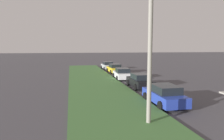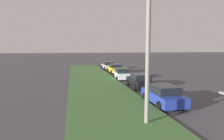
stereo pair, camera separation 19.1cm
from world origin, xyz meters
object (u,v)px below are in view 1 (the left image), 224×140
Objects in this scene: parked_car_yellow at (115,68)px; parked_car_silver at (108,66)px; parked_car_blue at (164,95)px; parked_car_white at (122,74)px; streetlight at (157,44)px; parked_car_black at (140,81)px.

parked_car_yellow is 5.56m from parked_car_silver.
parked_car_blue is 0.99× the size of parked_car_silver.
parked_car_blue is 12.26m from parked_car_white.
streetlight is at bearing 171.47° from parked_car_yellow.
parked_car_black and parked_car_white have the same top height.
parked_car_black is 5.89m from parked_car_white.
streetlight reaches higher than parked_car_black.
parked_car_white is 1.01× the size of parked_car_yellow.
parked_car_white is at bearing 174.56° from parked_car_yellow.
streetlight is at bearing 165.37° from parked_car_black.
streetlight is at bearing 172.69° from parked_car_silver.
parked_car_white is at bearing -0.29° from parked_car_blue.
parked_car_yellow is 0.58× the size of streetlight.
parked_car_silver is at bearing -5.17° from streetlight.
parked_car_silver is (18.15, 0.13, 0.00)m from parked_car_black.
parked_car_silver is (12.28, -0.28, 0.00)m from parked_car_white.
parked_car_black is 0.98× the size of parked_car_white.
parked_car_white is (12.26, 0.01, 0.00)m from parked_car_blue.
parked_car_white is 6.73m from parked_car_yellow.
parked_car_blue is 6.40m from parked_car_black.
parked_car_blue is 0.98× the size of parked_car_white.
parked_car_blue and parked_car_silver have the same top height.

